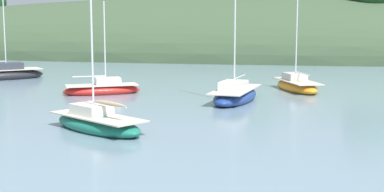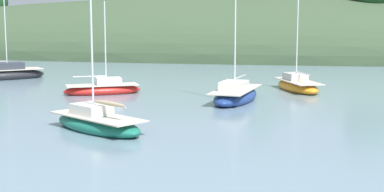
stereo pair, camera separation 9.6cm
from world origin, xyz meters
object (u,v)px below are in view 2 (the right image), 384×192
object	(u,v)px
sailboat_red_portside	(297,85)
sailboat_black_sloop	(236,95)
sailboat_grey_yawl	(103,89)
sailboat_navy_dinghy	(97,123)
sailboat_blue_center	(4,74)

from	to	relation	value
sailboat_red_portside	sailboat_black_sloop	size ratio (longest dim) A/B	0.77
sailboat_red_portside	sailboat_grey_yawl	bearing A→B (deg)	-161.53
sailboat_grey_yawl	sailboat_black_sloop	size ratio (longest dim) A/B	0.67
sailboat_grey_yawl	sailboat_black_sloop	xyz separation A→B (m)	(9.23, -1.76, 0.06)
sailboat_grey_yawl	sailboat_navy_dinghy	bearing A→B (deg)	-71.19
sailboat_blue_center	sailboat_red_portside	xyz separation A→B (m)	(24.56, -3.03, -0.06)
sailboat_red_portside	sailboat_grey_yawl	xyz separation A→B (m)	(-12.98, -4.34, -0.03)
sailboat_red_portside	sailboat_navy_dinghy	bearing A→B (deg)	-119.02
sailboat_navy_dinghy	sailboat_blue_center	bearing A→B (deg)	129.13
sailboat_blue_center	sailboat_grey_yawl	xyz separation A→B (m)	(11.58, -7.36, -0.09)
sailboat_blue_center	sailboat_black_sloop	size ratio (longest dim) A/B	1.09
sailboat_navy_dinghy	sailboat_grey_yawl	world-z (taller)	sailboat_navy_dinghy
sailboat_grey_yawl	sailboat_red_portside	bearing A→B (deg)	18.47
sailboat_red_portside	sailboat_grey_yawl	world-z (taller)	sailboat_red_portside
sailboat_grey_yawl	sailboat_black_sloop	distance (m)	9.39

